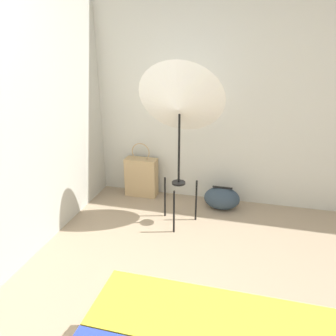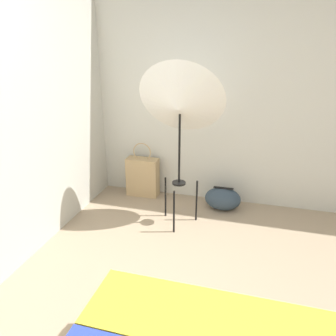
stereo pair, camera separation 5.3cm
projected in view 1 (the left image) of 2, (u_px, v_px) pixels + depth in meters
The scene contains 5 objects.
wall_back at pixel (229, 91), 3.58m from camera, with size 8.00×0.05×2.60m.
wall_side_left at pixel (33, 105), 2.80m from camera, with size 0.05×8.00×2.60m.
photo_umbrella at pixel (180, 105), 3.06m from camera, with size 0.84×0.57×1.67m.
tote_bag at pixel (141, 177), 4.05m from camera, with size 0.39×0.17×0.68m.
duffel_bag at pixel (222, 198), 3.75m from camera, with size 0.41×0.26×0.27m.
Camera 1 is at (0.26, -1.43, 1.81)m, focal length 35.00 mm.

